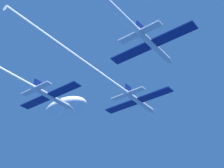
% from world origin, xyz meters
% --- Properties ---
extents(jet_lead, '(20.82, 54.20, 3.45)m').
position_xyz_m(jet_lead, '(0.40, -13.42, -0.68)').
color(jet_lead, silver).
extents(jet_left_wing, '(20.82, 58.85, 3.45)m').
position_xyz_m(jet_left_wing, '(-17.34, -31.86, -0.47)').
color(jet_left_wing, silver).
extents(jet_right_wing, '(20.82, 58.56, 3.45)m').
position_xyz_m(jet_right_wing, '(15.66, -32.58, 0.60)').
color(jet_right_wing, silver).
extents(cloud_wispy, '(24.79, 13.63, 8.68)m').
position_xyz_m(cloud_wispy, '(-61.51, 31.38, 30.68)').
color(cloud_wispy, white).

